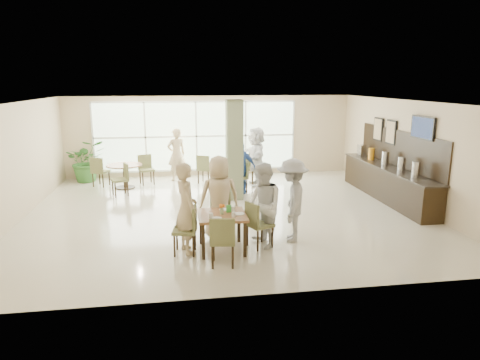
{
  "coord_description": "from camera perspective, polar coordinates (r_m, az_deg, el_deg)",
  "views": [
    {
      "loc": [
        -1.2,
        -10.55,
        3.29
      ],
      "look_at": [
        0.2,
        -1.2,
        1.1
      ],
      "focal_mm": 32.0,
      "sensor_mm": 36.0,
      "label": 1
    }
  ],
  "objects": [
    {
      "name": "chairs_table_right",
      "position": [
        13.66,
        -1.05,
        1.15
      ],
      "size": [
        2.16,
        1.96,
        0.95
      ],
      "color": "brown",
      "rests_on": "ground"
    },
    {
      "name": "column",
      "position": [
        12.01,
        -0.76,
        3.99
      ],
      "size": [
        0.45,
        0.45,
        2.8
      ],
      "primitive_type": "cube",
      "color": "#78835B",
      "rests_on": "ground"
    },
    {
      "name": "round_table_left",
      "position": [
        13.86,
        -15.16,
        1.29
      ],
      "size": [
        1.1,
        1.1,
        0.75
      ],
      "color": "brown",
      "rests_on": "ground"
    },
    {
      "name": "wall_tv",
      "position": [
        11.75,
        23.18,
        6.43
      ],
      "size": [
        0.06,
        1.0,
        0.58
      ],
      "color": "black",
      "rests_on": "ground"
    },
    {
      "name": "framed_art_b",
      "position": [
        13.87,
        17.95,
        6.46
      ],
      "size": [
        0.05,
        0.55,
        0.7
      ],
      "color": "black",
      "rests_on": "ground"
    },
    {
      "name": "chairs_table_left",
      "position": [
        13.85,
        -15.39,
        0.85
      ],
      "size": [
        2.02,
        1.93,
        0.95
      ],
      "color": "brown",
      "rests_on": "ground"
    },
    {
      "name": "ground",
      "position": [
        11.12,
        -1.94,
        -4.18
      ],
      "size": [
        10.0,
        10.0,
        0.0
      ],
      "primitive_type": "plane",
      "color": "beige",
      "rests_on": "ground"
    },
    {
      "name": "round_table_right",
      "position": [
        13.65,
        -1.0,
        1.48
      ],
      "size": [
        1.01,
        1.01,
        0.75
      ],
      "color": "brown",
      "rests_on": "ground"
    },
    {
      "name": "teen_far",
      "position": [
        9.1,
        -2.76,
        -2.26
      ],
      "size": [
        0.91,
        0.55,
        1.78
      ],
      "primitive_type": "imported",
      "rotation": [
        0.0,
        0.0,
        3.22
      ],
      "color": "#C9B086",
      "rests_on": "ground"
    },
    {
      "name": "framed_art_a",
      "position": [
        13.17,
        19.48,
        6.02
      ],
      "size": [
        0.05,
        0.55,
        0.7
      ],
      "color": "black",
      "rests_on": "ground"
    },
    {
      "name": "adult_a",
      "position": [
        12.78,
        0.02,
        1.74
      ],
      "size": [
        1.03,
        0.75,
        1.57
      ],
      "primitive_type": "imported",
      "rotation": [
        0.0,
        0.0,
        -0.28
      ],
      "color": "#3A61B0",
      "rests_on": "ground"
    },
    {
      "name": "room_shell",
      "position": [
        10.74,
        -2.01,
        4.54
      ],
      "size": [
        10.0,
        10.0,
        10.0
      ],
      "color": "white",
      "rests_on": "ground"
    },
    {
      "name": "main_table",
      "position": [
        8.43,
        -2.43,
        -5.19
      ],
      "size": [
        0.94,
        0.94,
        0.75
      ],
      "color": "brown",
      "rests_on": "ground"
    },
    {
      "name": "potted_plant",
      "position": [
        15.14,
        -19.76,
        2.43
      ],
      "size": [
        1.55,
        1.55,
        1.4
      ],
      "primitive_type": "imported",
      "rotation": [
        0.0,
        0.0,
        0.26
      ],
      "color": "#346E2C",
      "rests_on": "ground"
    },
    {
      "name": "buffet_counter",
      "position": [
        12.83,
        19.09,
        -0.0
      ],
      "size": [
        0.64,
        4.7,
        1.95
      ],
      "color": "black",
      "rests_on": "ground"
    },
    {
      "name": "teen_standing",
      "position": [
        8.97,
        6.96,
        -2.67
      ],
      "size": [
        0.93,
        1.27,
        1.75
      ],
      "primitive_type": "imported",
      "rotation": [
        0.0,
        0.0,
        -1.85
      ],
      "color": "#A8A8AB",
      "rests_on": "ground"
    },
    {
      "name": "adult_b",
      "position": [
        13.71,
        2.18,
        3.16
      ],
      "size": [
        0.77,
        1.75,
        1.88
      ],
      "primitive_type": "imported",
      "rotation": [
        0.0,
        0.0,
        -1.58
      ],
      "color": "white",
      "rests_on": "ground"
    },
    {
      "name": "window_bank",
      "position": [
        15.15,
        -5.84,
        5.81
      ],
      "size": [
        7.0,
        0.04,
        7.0
      ],
      "color": "silver",
      "rests_on": "ground"
    },
    {
      "name": "chairs_main_table",
      "position": [
        8.51,
        -2.38,
        -6.29
      ],
      "size": [
        2.06,
        1.97,
        0.95
      ],
      "color": "brown",
      "rests_on": "ground"
    },
    {
      "name": "teen_left",
      "position": [
        8.34,
        -7.18,
        -3.75
      ],
      "size": [
        0.61,
        0.75,
        1.79
      ],
      "primitive_type": "imported",
      "rotation": [
        0.0,
        0.0,
        1.88
      ],
      "color": "#C9B086",
      "rests_on": "ground"
    },
    {
      "name": "teen_right",
      "position": [
        8.58,
        3.11,
        -3.43
      ],
      "size": [
        0.8,
        0.95,
        1.72
      ],
      "primitive_type": "imported",
      "rotation": [
        0.0,
        0.0,
        -1.37
      ],
      "color": "white",
      "rests_on": "ground"
    },
    {
      "name": "tabletop_clutter",
      "position": [
        8.36,
        -1.98,
        -4.22
      ],
      "size": [
        0.71,
        0.75,
        0.21
      ],
      "color": "white",
      "rests_on": "main_table"
    },
    {
      "name": "adult_standing",
      "position": [
        14.54,
        -8.47,
        3.39
      ],
      "size": [
        0.76,
        0.63,
        1.77
      ],
      "primitive_type": "imported",
      "rotation": [
        0.0,
        0.0,
        3.51
      ],
      "color": "#C9B086",
      "rests_on": "ground"
    }
  ]
}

